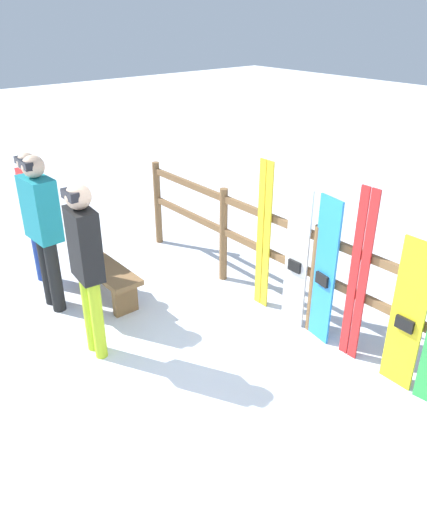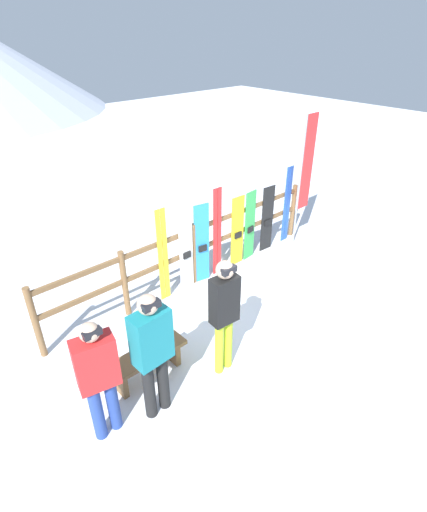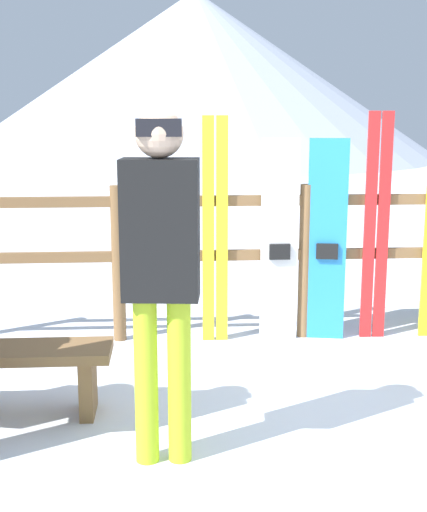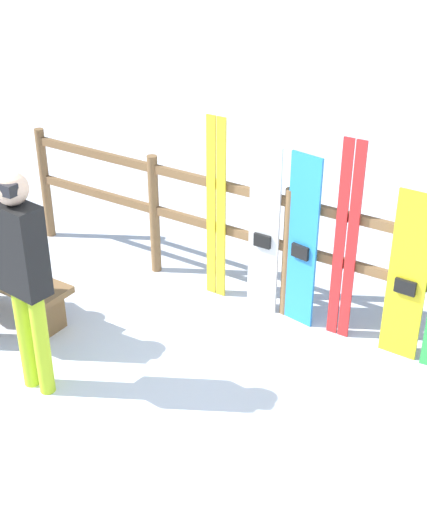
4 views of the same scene
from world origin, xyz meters
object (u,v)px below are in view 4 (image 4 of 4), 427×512
person_black (23,267)px  snowboard_white (264,232)px  bench (13,288)px  ski_pair_red (346,243)px  snowboard_blue (302,243)px  ski_pair_yellow (216,210)px  snowboard_yellow (407,278)px

person_black → snowboard_white: 2.15m
bench → ski_pair_red: bearing=27.7°
person_black → snowboard_blue: size_ratio=1.14×
bench → snowboard_blue: snowboard_blue is taller
ski_pair_yellow → snowboard_white: bearing=-0.4°
snowboard_white → ski_pair_red: 0.76m
person_black → ski_pair_red: 2.55m
ski_pair_red → snowboard_yellow: ski_pair_red is taller
snowboard_white → bench: bearing=-143.2°
bench → snowboard_blue: bearing=31.8°
snowboard_white → person_black: bearing=-114.8°
snowboard_white → snowboard_yellow: size_ratio=1.08×
bench → ski_pair_red: ski_pair_red is taller
person_black → ski_pair_yellow: bearing=78.5°
ski_pair_yellow → ski_pair_red: 1.25m
bench → snowboard_yellow: 3.37m
bench → snowboard_white: (1.78, 1.33, 0.47)m
ski_pair_yellow → ski_pair_red: ski_pair_red is taller
ski_pair_yellow → snowboard_blue: size_ratio=1.11×
ski_pair_red → ski_pair_yellow: bearing=180.0°
person_black → snowboard_yellow: 2.94m
snowboard_white → snowboard_yellow: 1.30m
bench → person_black: (0.88, -0.60, 0.77)m
bench → person_black: bearing=-34.3°
ski_pair_red → person_black: bearing=-130.4°
bench → snowboard_yellow: size_ratio=0.79×
person_black → snowboard_white: bearing=65.2°
snowboard_white → snowboard_blue: bearing=-0.0°
ski_pair_yellow → snowboard_yellow: 1.80m
person_black → ski_pair_red: bearing=49.6°
bench → ski_pair_yellow: size_ratio=0.66×
snowboard_white → ski_pair_yellow: bearing=179.6°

